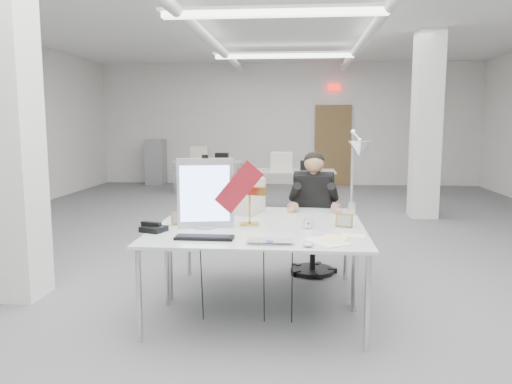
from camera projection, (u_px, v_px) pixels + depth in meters
The scene contains 23 objects.
room_shell at pixel (277, 119), 6.44m from camera, with size 10.04×14.04×3.24m.
desk_main at pixel (256, 237), 3.98m from camera, with size 1.80×0.90×0.03m, color silver.
desk_second at pixel (264, 216), 4.86m from camera, with size 1.80×0.90×0.03m, color silver.
bg_desk_a at pixel (292, 171), 9.38m from camera, with size 1.60×0.80×0.03m, color silver.
bg_desk_b at pixel (209, 161), 11.73m from camera, with size 1.60×0.80×0.03m, color silver.
filing_cabinet at pixel (156, 162), 13.33m from camera, with size 0.45×0.55×1.20m, color gray.
office_chair at pixel (313, 224), 5.43m from camera, with size 0.54×0.54×1.11m, color black, non-canonical shape.
seated_person at pixel (314, 193), 5.33m from camera, with size 0.52×0.65×0.97m, color black, non-canonical shape.
monitor at pixel (205, 193), 4.23m from camera, with size 0.48×0.05×0.59m, color #B4B4B9.
pennant at pixel (239, 187), 4.16m from camera, with size 0.44×0.01×0.18m, color maroon.
keyboard at pixel (204, 238), 3.85m from camera, with size 0.45×0.15×0.02m, color black.
laptop at pixel (270, 243), 3.66m from camera, with size 0.35×0.22×0.03m, color #B1B1B6.
mouse at pixel (308, 245), 3.59m from camera, with size 0.08×0.05×0.03m, color #AEAFB3.
bankers_lamp at pixel (250, 206), 4.35m from camera, with size 0.30×0.12×0.34m, color gold, non-canonical shape.
desk_phone at pixel (154, 229), 4.11m from camera, with size 0.18×0.16×0.05m, color black.
picture_frame_left at pixel (180, 218), 4.39m from camera, with size 0.15×0.01×0.12m, color olive.
picture_frame_right at pixel (344, 220), 4.28m from camera, with size 0.15×0.01×0.12m, color olive.
desk_clock at pixel (309, 223), 4.22m from camera, with size 0.09×0.09×0.03m, color #B4B5B9.
paper_stack_a at pixel (327, 242), 3.75m from camera, with size 0.23×0.33×0.01m, color silver.
paper_stack_b at pixel (335, 239), 3.84m from camera, with size 0.19×0.26×0.01m, color #E4D788.
paper_stack_c at pixel (353, 236), 3.94m from camera, with size 0.19×0.13×0.01m, color silver.
beige_monitor at pixel (242, 195), 4.96m from camera, with size 0.36×0.34×0.34m, color beige.
architect_lamp at pixel (355, 170), 4.57m from camera, with size 0.25×0.72×0.93m, color silver, non-canonical shape.
Camera 1 is at (0.35, -6.37, 1.65)m, focal length 35.00 mm.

